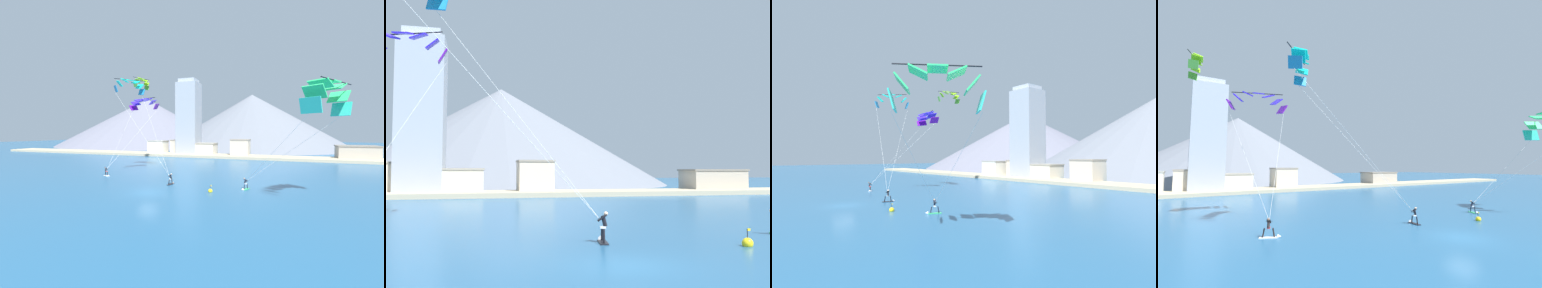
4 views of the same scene
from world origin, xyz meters
TOP-DOWN VIEW (x-y plane):
  - ground_plane at (0.00, 0.00)m, footprint 400.00×400.00m
  - kitesurfer_near_lead at (0.63, 5.70)m, footprint 0.65×1.78m
  - parafoil_kite_mid_center at (-11.86, 18.96)m, footprint 7.02×12.37m
  - race_marker_buoy at (7.42, 2.92)m, footprint 0.56×0.56m
  - shoreline_strip at (0.00, 49.04)m, footprint 180.00×10.00m
  - shore_building_harbour_front at (-17.25, 53.34)m, footprint 7.63×5.29m
  - shore_building_promenade_mid at (2.74, 52.70)m, footprint 5.68×6.37m
  - shore_building_quay_east at (-9.67, 52.65)m, footprint 8.89×6.25m
  - shore_building_old_town at (34.49, 52.66)m, footprint 10.32×6.90m
  - highrise_tower at (-14.89, 52.99)m, footprint 7.00×7.00m
  - mountain_peak_west_ridge at (-0.56, 105.00)m, footprint 91.53×91.53m

SIDE VIEW (x-z plane):
  - ground_plane at x=0.00m, z-range 0.00..0.00m
  - race_marker_buoy at x=7.42m, z-range -0.35..0.67m
  - shoreline_strip at x=0.00m, z-range 0.00..0.70m
  - kitesurfer_near_lead at x=0.63m, z-range -0.37..1.37m
  - shore_building_old_town at x=34.49m, z-range 0.01..4.09m
  - shore_building_quay_east at x=-9.67m, z-range 0.01..4.22m
  - shore_building_harbour_front at x=-17.25m, z-range 0.01..5.18m
  - shore_building_promenade_mid at x=2.74m, z-range 0.01..5.52m
  - highrise_tower at x=-14.89m, z-range -0.21..25.26m
  - mountain_peak_west_ridge at x=-0.56m, z-range 0.00..26.83m
  - parafoil_kite_mid_center at x=-11.86m, z-range 7.03..20.69m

